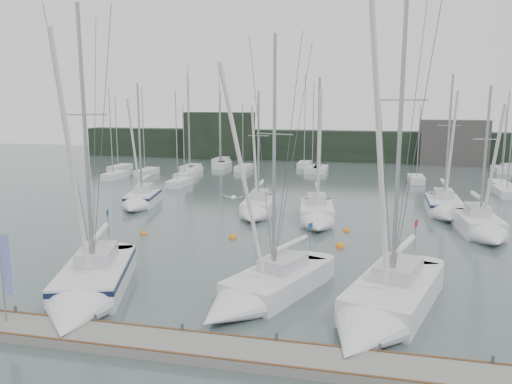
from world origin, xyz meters
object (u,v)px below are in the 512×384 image
Objects in this scene: sailboat_mid_d at (445,209)px; dock_banner at (5,269)px; sailboat_mid_e at (483,229)px; sailboat_mid_c at (317,217)px; buoy_a at (233,238)px; buoy_c at (144,234)px; buoy_b at (340,247)px; sailboat_near_left at (87,290)px; sailboat_mid_b at (257,210)px; sailboat_near_right at (381,310)px; buoy_d at (347,231)px; sailboat_mid_a at (140,201)px; sailboat_near_center at (256,294)px.

sailboat_mid_d is 34.97m from dock_banner.
sailboat_mid_c is at bearing 170.72° from sailboat_mid_e.
buoy_a is 1.11× the size of buoy_c.
sailboat_mid_d reaches higher than sailboat_mid_e.
sailboat_mid_d is 21.87× the size of buoy_a.
buoy_c is (-14.64, 0.18, 0.00)m from buoy_b.
buoy_c is (-22.92, -11.38, -0.64)m from sailboat_mid_d.
sailboat_mid_e is 2.95× the size of dock_banner.
sailboat_mid_b is at bearing 60.53° from sailboat_near_left.
sailboat_mid_b is 0.88× the size of sailboat_mid_d.
sailboat_near_right is 16.42m from dock_banner.
dock_banner reaches higher than buoy_d.
buoy_b is at bearing 28.72° from sailboat_near_left.
sailboat_mid_a is 25.66m from dock_banner.
sailboat_mid_e is (1.73, -6.79, -0.02)m from sailboat_mid_d.
sailboat_near_left is 20.53m from buoy_d.
buoy_a reaches higher than buoy_d.
sailboat_near_left is 27.64m from sailboat_mid_e.
sailboat_mid_e is at bearing -19.36° from sailboat_mid_a.
sailboat_mid_c is at bearing 110.43° from buoy_b.
sailboat_near_center is 11.27m from dock_banner.
sailboat_mid_b is at bearing 167.01° from sailboat_mid_e.
buoy_c is 15.41m from buoy_d.
sailboat_mid_c reaches higher than buoy_d.
sailboat_mid_a is 9.90m from buoy_c.
sailboat_near_center is at bearing -69.12° from buoy_a.
sailboat_near_left is at bearing -132.88° from buoy_b.
sailboat_mid_b is at bearing 88.84° from buoy_a.
buoy_c is at bearing -173.00° from sailboat_mid_e.
sailboat_near_center is 23.61× the size of buoy_a.
buoy_d reaches higher than buoy_c.
sailboat_mid_a reaches higher than buoy_d.
buoy_b is at bearing 55.81° from dock_banner.
sailboat_near_left is at bearing -105.23° from sailboat_mid_b.
sailboat_mid_e is at bearing -12.95° from sailboat_mid_c.
sailboat_mid_e is 11.11m from buoy_b.
sailboat_mid_e is (12.25, -1.23, -0.02)m from sailboat_mid_c.
sailboat_near_center is at bearing -170.91° from sailboat_near_right.
sailboat_mid_b is 5.66m from sailboat_mid_c.
buoy_a is 8.84m from buoy_d.
buoy_d is (-9.80, -0.46, -0.62)m from sailboat_mid_e.
buoy_d is at bearing 36.51° from sailboat_near_left.
sailboat_near_right reaches higher than buoy_d.
dock_banner is (-21.53, -27.48, 2.13)m from sailboat_mid_d.
sailboat_near_center is 1.19× the size of sailboat_mid_e.
buoy_a is 1.08× the size of buoy_d.
sailboat_near_center is 25.23m from sailboat_mid_d.
sailboat_mid_c reaches higher than buoy_c.
sailboat_mid_e is at bearing 70.89° from sailboat_near_center.
sailboat_near_right reaches higher than buoy_c.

